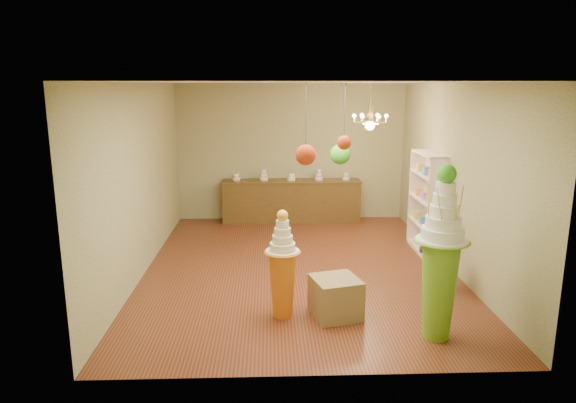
{
  "coord_description": "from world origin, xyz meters",
  "views": [
    {
      "loc": [
        -0.48,
        -8.05,
        2.97
      ],
      "look_at": [
        -0.18,
        0.0,
        1.13
      ],
      "focal_mm": 32.0,
      "sensor_mm": 36.0,
      "label": 1
    }
  ],
  "objects_px": {
    "pedestal_green": "(440,268)",
    "sideboard": "(291,200)",
    "pedestal_orange": "(283,275)",
    "round_table": "(437,265)"
  },
  "relations": [
    {
      "from": "pedestal_orange",
      "to": "round_table",
      "type": "height_order",
      "value": "pedestal_orange"
    },
    {
      "from": "pedestal_orange",
      "to": "sideboard",
      "type": "xyz_separation_m",
      "value": [
        0.32,
        4.78,
        -0.1
      ]
    },
    {
      "from": "pedestal_green",
      "to": "sideboard",
      "type": "xyz_separation_m",
      "value": [
        -1.51,
        5.42,
        -0.4
      ]
    },
    {
      "from": "pedestal_orange",
      "to": "sideboard",
      "type": "distance_m",
      "value": 4.79
    },
    {
      "from": "pedestal_green",
      "to": "round_table",
      "type": "height_order",
      "value": "pedestal_green"
    },
    {
      "from": "sideboard",
      "to": "pedestal_orange",
      "type": "bearing_deg",
      "value": -93.79
    },
    {
      "from": "round_table",
      "to": "pedestal_green",
      "type": "bearing_deg",
      "value": -107.54
    },
    {
      "from": "sideboard",
      "to": "round_table",
      "type": "height_order",
      "value": "sideboard"
    },
    {
      "from": "pedestal_orange",
      "to": "sideboard",
      "type": "bearing_deg",
      "value": 86.21
    },
    {
      "from": "pedestal_green",
      "to": "sideboard",
      "type": "distance_m",
      "value": 5.64
    }
  ]
}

